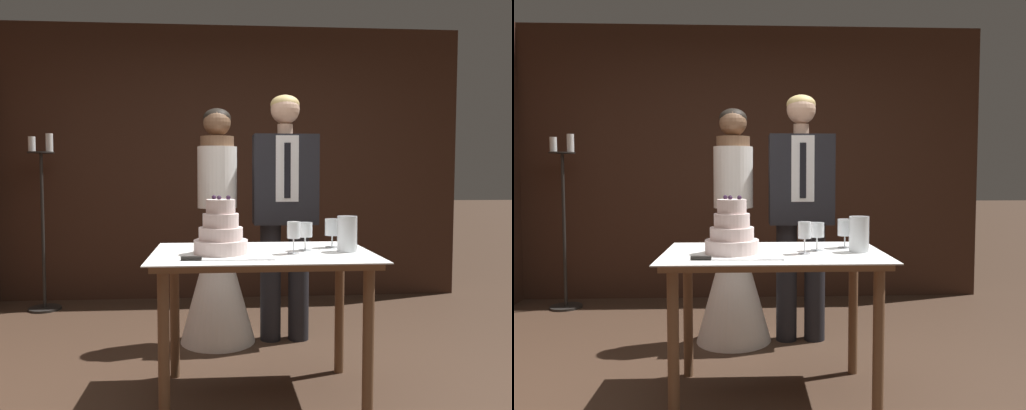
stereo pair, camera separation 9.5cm
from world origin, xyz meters
The scene contains 11 objects.
wall_back centered at (0.00, 2.47, 1.31)m, with size 4.55×0.12×2.62m, color #382116.
cake_table centered at (0.15, 0.22, 0.68)m, with size 1.17×0.77×0.79m.
tiered_cake centered at (-0.07, 0.18, 0.90)m, with size 0.28×0.28×0.31m.
cake_knife centered at (-0.13, -0.03, 0.80)m, with size 0.45×0.04×0.02m.
wine_glass_near centered at (0.39, 0.24, 0.90)m, with size 0.08×0.08×0.15m.
wine_glass_middle centered at (0.31, 0.14, 0.91)m, with size 0.07×0.07×0.17m.
wine_glass_far centered at (0.56, 0.34, 0.90)m, with size 0.08×0.08×0.16m.
hurricane_candle centered at (0.60, 0.19, 0.88)m, with size 0.11×0.11×0.19m.
bride centered at (-0.09, 1.13, 0.61)m, with size 0.54×0.54×1.67m.
groom centered at (0.39, 1.13, 1.00)m, with size 0.46×0.25×1.77m.
candle_stand centered at (-1.63, 2.08, 0.73)m, with size 0.28×0.28×1.56m.
Camera 2 is at (0.01, -2.43, 1.21)m, focal length 35.00 mm.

